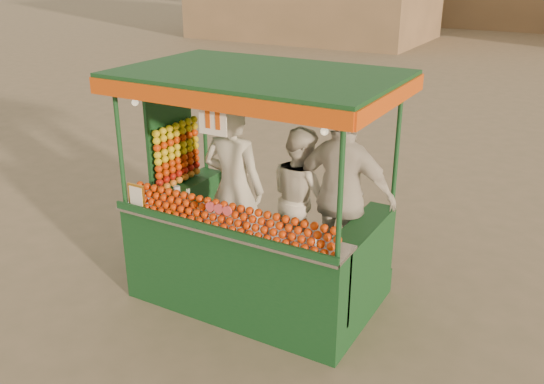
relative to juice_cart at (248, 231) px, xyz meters
The scene contains 5 objects.
ground 0.81m from the juice_cart, 42.62° to the right, with size 90.00×90.00×0.00m, color #6A5E4B.
juice_cart is the anchor object (origin of this frame).
vendor_left 0.47m from the juice_cart, 159.49° to the left, with size 0.71×0.50×1.86m.
vendor_middle 0.69m from the juice_cart, 56.27° to the left, with size 0.97×0.93×1.57m.
vendor_right 1.07m from the juice_cart, 26.15° to the left, with size 1.12×0.48×1.90m.
Camera 1 is at (2.91, -4.65, 3.50)m, focal length 38.72 mm.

